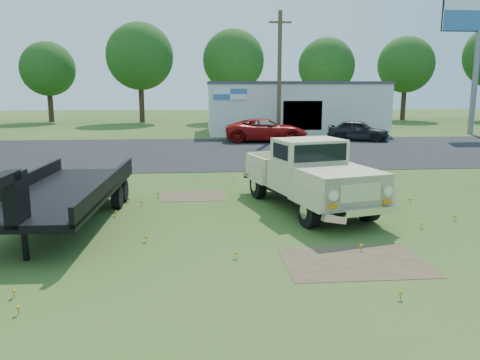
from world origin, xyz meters
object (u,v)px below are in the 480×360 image
Objects in this scene: vintage_pickup_truck at (308,174)px; billboard at (480,24)px; red_pickup at (266,130)px; flatbed_trailer at (64,187)px; dark_sedan at (358,131)px.

billboard is at bearing 35.77° from vintage_pickup_truck.
red_pickup is at bearing 71.20° from vintage_pickup_truck.
billboard is 1.96× the size of red_pickup.
billboard is 1.87× the size of vintage_pickup_truck.
billboard is 30.06m from vintage_pickup_truck.
flatbed_trailer is at bearing -137.15° from billboard.
billboard is 13.89m from dark_sedan.
flatbed_trailer is 1.31× the size of red_pickup.
vintage_pickup_truck reaches higher than red_pickup.
billboard is at bearing -44.08° from dark_sedan.
billboard reaches higher than vintage_pickup_truck.
flatbed_trailer is 20.96m from red_pickup.
billboard is 2.65× the size of dark_sedan.
flatbed_trailer reaches higher than red_pickup.
red_pickup reaches higher than dark_sedan.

